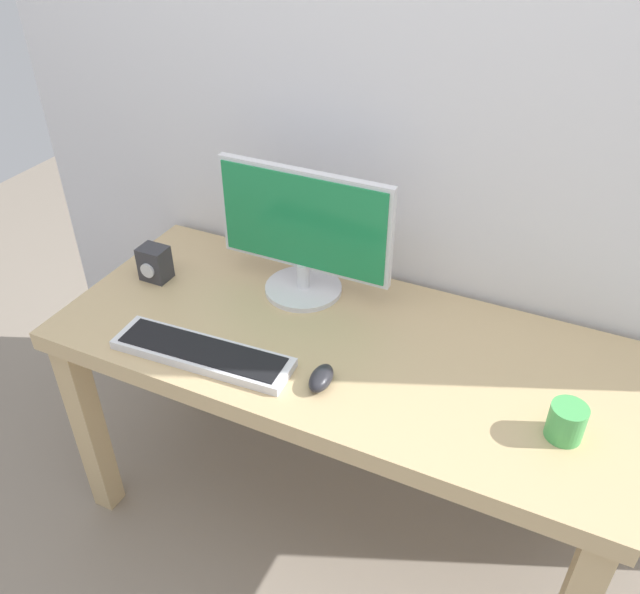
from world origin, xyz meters
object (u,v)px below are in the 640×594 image
object	(u,v)px
keyboard_primary	(202,353)
mouse	(321,378)
monitor	(304,232)
desk	(338,367)
coffee_mug	(566,422)
audio_controller	(154,263)

from	to	relation	value
keyboard_primary	mouse	distance (m)	0.32
mouse	monitor	bearing A→B (deg)	118.28
mouse	desk	bearing A→B (deg)	96.31
monitor	keyboard_primary	size ratio (longest dim) A/B	1.06
monitor	keyboard_primary	world-z (taller)	monitor
desk	coffee_mug	world-z (taller)	coffee_mug
monitor	audio_controller	xyz separation A→B (m)	(-0.43, -0.14, -0.14)
monitor	coffee_mug	size ratio (longest dim) A/B	5.97
monitor	coffee_mug	xyz separation A→B (m)	(0.77, -0.27, -0.15)
monitor	mouse	distance (m)	0.45
desk	keyboard_primary	bearing A→B (deg)	-142.99
audio_controller	coffee_mug	size ratio (longest dim) A/B	1.21
coffee_mug	audio_controller	bearing A→B (deg)	173.71
audio_controller	keyboard_primary	bearing A→B (deg)	-36.93
desk	coffee_mug	size ratio (longest dim) A/B	17.69
audio_controller	desk	bearing A→B (deg)	-3.07
keyboard_primary	monitor	bearing A→B (deg)	75.51
coffee_mug	monitor	bearing A→B (deg)	160.75
desk	keyboard_primary	xyz separation A→B (m)	(-0.29, -0.22, 0.11)
keyboard_primary	desk	bearing A→B (deg)	37.01
desk	monitor	xyz separation A→B (m)	(-0.19, 0.17, 0.29)
desk	mouse	world-z (taller)	mouse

